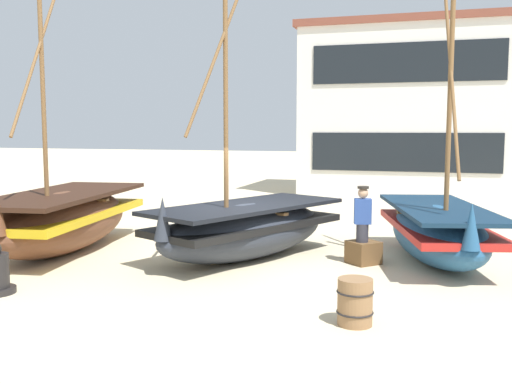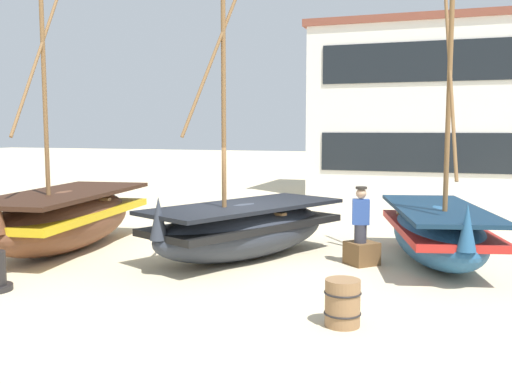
% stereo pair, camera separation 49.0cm
% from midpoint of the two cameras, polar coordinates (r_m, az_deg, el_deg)
% --- Properties ---
extents(ground_plane, '(120.00, 120.00, 0.00)m').
position_cam_midpoint_polar(ground_plane, '(13.17, -2.37, -6.52)').
color(ground_plane, beige).
extents(fishing_boat_near_left, '(3.76, 5.18, 7.16)m').
position_cam_midpoint_polar(fishing_boat_near_left, '(13.10, -2.14, -3.54)').
color(fishing_boat_near_left, '#2D333D').
rests_on(fishing_boat_near_left, ground).
extents(fishing_boat_centre_large, '(2.78, 5.60, 6.90)m').
position_cam_midpoint_polar(fishing_boat_centre_large, '(14.62, -19.30, -2.49)').
color(fishing_boat_centre_large, brown).
rests_on(fishing_boat_centre_large, ground).
extents(fishing_boat_far_right, '(2.87, 5.00, 6.30)m').
position_cam_midpoint_polar(fishing_boat_far_right, '(13.28, 16.31, -3.65)').
color(fishing_boat_far_right, '#23517A').
rests_on(fishing_boat_far_right, ground).
extents(fisherman_by_hull, '(0.40, 0.29, 1.68)m').
position_cam_midpoint_polar(fisherman_by_hull, '(12.63, 9.25, -3.29)').
color(fisherman_by_hull, '#33333D').
rests_on(fisherman_by_hull, ground).
extents(wooden_barrel, '(0.56, 0.56, 0.70)m').
position_cam_midpoint_polar(wooden_barrel, '(8.87, 8.05, -10.57)').
color(wooden_barrel, olive).
rests_on(wooden_barrel, ground).
extents(cargo_crate, '(0.83, 0.83, 0.49)m').
position_cam_midpoint_polar(cargo_crate, '(12.82, 9.35, -5.84)').
color(cargo_crate, brown).
rests_on(cargo_crate, ground).
extents(harbor_building_main, '(9.22, 5.63, 7.39)m').
position_cam_midpoint_polar(harbor_building_main, '(26.88, 14.12, 7.75)').
color(harbor_building_main, white).
rests_on(harbor_building_main, ground).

